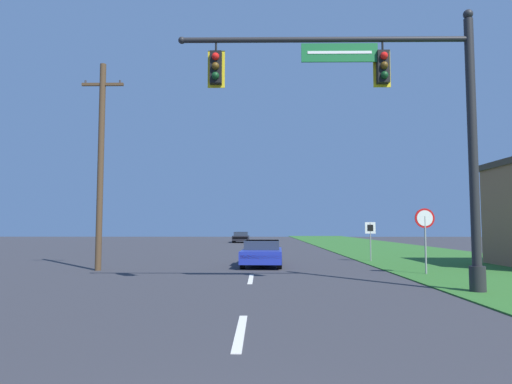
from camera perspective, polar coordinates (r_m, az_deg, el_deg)
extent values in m
cube|color=#2D6626|center=(33.75, 18.27, -7.21)|extent=(10.00, 110.00, 0.04)
cube|color=silver|center=(8.36, -1.97, -17.05)|extent=(0.16, 2.80, 0.01)
cube|color=silver|center=(16.25, -0.66, -10.83)|extent=(0.16, 2.80, 0.01)
cube|color=silver|center=(24.22, -0.22, -8.68)|extent=(0.16, 2.80, 0.01)
cube|color=silver|center=(32.20, 0.00, -7.60)|extent=(0.16, 2.80, 0.01)
cube|color=silver|center=(40.19, 0.13, -6.95)|extent=(0.16, 2.80, 0.01)
cylinder|color=#232326|center=(14.32, 25.96, -9.73)|extent=(0.44, 0.44, 0.70)
cylinder|color=#232326|center=(14.40, 25.49, 4.52)|extent=(0.26, 0.26, 7.83)
sphere|color=#232326|center=(15.52, 24.98, 19.49)|extent=(0.28, 0.28, 0.28)
cylinder|color=#232326|center=(14.12, 8.60, 18.31)|extent=(8.35, 0.16, 0.16)
sphere|color=#232326|center=(14.19, -9.26, 18.21)|extent=(0.21, 0.21, 0.21)
cube|color=#196B33|center=(14.04, 10.38, 16.74)|extent=(2.21, 0.06, 0.55)
cube|color=white|center=(14.01, 10.41, 16.80)|extent=(1.86, 0.01, 0.08)
cylinder|color=black|center=(14.00, -5.02, 17.72)|extent=(0.06, 0.06, 0.35)
cube|color=yellow|center=(13.89, -4.98, 15.03)|extent=(0.50, 0.03, 1.11)
cube|color=black|center=(13.77, -5.04, 15.21)|extent=(0.34, 0.24, 0.95)
sphere|color=red|center=(13.73, -5.09, 16.53)|extent=(0.22, 0.22, 0.22)
sphere|color=#51380F|center=(13.63, -5.10, 15.41)|extent=(0.22, 0.22, 0.22)
sphere|color=#0F3D19|center=(13.54, -5.11, 14.28)|extent=(0.22, 0.22, 0.22)
cylinder|color=black|center=(14.37, 15.53, 17.26)|extent=(0.06, 0.06, 0.35)
cube|color=yellow|center=(14.27, 15.44, 14.64)|extent=(0.50, 0.03, 1.11)
cube|color=black|center=(14.15, 15.58, 14.81)|extent=(0.34, 0.24, 0.95)
sphere|color=red|center=(14.12, 15.71, 16.08)|extent=(0.22, 0.22, 0.22)
sphere|color=#51380F|center=(14.02, 15.74, 14.99)|extent=(0.22, 0.22, 0.22)
sphere|color=#0F3D19|center=(13.93, 15.76, 13.89)|extent=(0.22, 0.22, 0.22)
cylinder|color=black|center=(23.11, 2.92, -8.11)|extent=(0.22, 0.64, 0.64)
cylinder|color=black|center=(23.16, -1.08, -8.10)|extent=(0.22, 0.64, 0.64)
cylinder|color=black|center=(20.02, 2.92, -8.69)|extent=(0.22, 0.64, 0.64)
cylinder|color=black|center=(20.08, -1.70, -8.68)|extent=(0.22, 0.64, 0.64)
cube|color=#1E2D9E|center=(21.57, 0.77, -7.91)|extent=(2.00, 4.57, 0.55)
cube|color=#283342|center=(21.65, 0.78, -6.61)|extent=(1.68, 1.95, 0.42)
cube|color=#1E2D9E|center=(21.65, 0.78, -6.13)|extent=(1.64, 1.91, 0.06)
cube|color=#B71414|center=(19.35, 0.52, -8.14)|extent=(1.68, 0.13, 0.14)
cylinder|color=black|center=(54.84, -0.98, -5.92)|extent=(0.22, 0.64, 0.64)
cylinder|color=black|center=(54.91, -2.66, -5.91)|extent=(0.22, 0.64, 0.64)
cylinder|color=black|center=(51.55, -1.08, -6.02)|extent=(0.22, 0.64, 0.64)
cylinder|color=black|center=(51.63, -2.87, -6.01)|extent=(0.22, 0.64, 0.64)
cube|color=black|center=(53.22, -1.90, -5.77)|extent=(1.82, 4.69, 0.55)
cube|color=#283342|center=(53.33, -1.89, -5.25)|extent=(1.60, 1.97, 0.42)
cube|color=black|center=(53.32, -1.89, -5.05)|extent=(1.57, 1.93, 0.06)
cube|color=#B71414|center=(50.91, -2.01, -5.77)|extent=(1.67, 0.06, 0.14)
cylinder|color=gray|center=(18.78, 20.42, -6.21)|extent=(0.07, 0.07, 2.20)
cylinder|color=red|center=(18.77, 20.34, -3.09)|extent=(0.76, 0.04, 0.76)
cylinder|color=white|center=(18.75, 20.36, -3.08)|extent=(0.61, 0.01, 0.61)
cylinder|color=gray|center=(24.92, 14.12, -6.05)|extent=(0.06, 0.06, 2.00)
cube|color=white|center=(24.90, 14.09, -4.37)|extent=(0.55, 0.04, 0.60)
cube|color=black|center=(24.88, 14.10, -4.37)|extent=(0.31, 0.01, 0.34)
cylinder|color=#4C3823|center=(20.60, -18.85, 3.15)|extent=(0.26, 0.26, 8.88)
cube|color=#4C3823|center=(21.33, -18.61, 12.62)|extent=(1.80, 0.12, 0.12)
cylinder|color=#333338|center=(21.62, -20.53, 12.78)|extent=(0.08, 0.08, 0.12)
cylinder|color=#333338|center=(21.14, -16.64, 13.08)|extent=(0.08, 0.08, 0.12)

